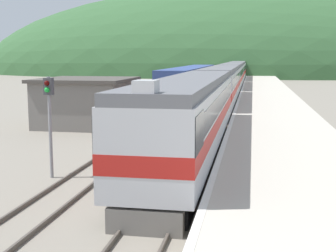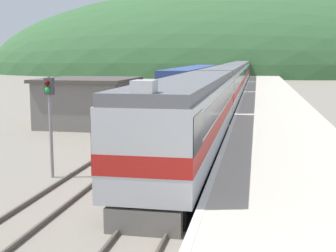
% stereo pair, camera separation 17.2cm
% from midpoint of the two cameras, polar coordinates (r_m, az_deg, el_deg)
% --- Properties ---
extents(track_main, '(1.52, 180.00, 0.16)m').
position_cam_midpoint_polar(track_main, '(65.82, 7.54, 4.00)').
color(track_main, '#4C443D').
rests_on(track_main, ground).
extents(track_siding, '(1.52, 180.00, 0.16)m').
position_cam_midpoint_polar(track_siding, '(66.12, 4.14, 4.07)').
color(track_siding, '#4C443D').
rests_on(track_siding, ground).
extents(platform, '(6.32, 140.00, 0.90)m').
position_cam_midpoint_polar(platform, '(45.83, 12.25, 2.40)').
color(platform, '#BCB5A5').
rests_on(platform, ground).
extents(distant_hills, '(162.37, 73.07, 50.54)m').
position_cam_midpoint_polar(distant_hills, '(141.45, 9.03, 6.31)').
color(distant_hills, '#335B33').
rests_on(distant_hills, ground).
extents(station_shed, '(6.66, 6.97, 3.55)m').
position_cam_midpoint_polar(station_shed, '(35.50, -10.03, 2.93)').
color(station_shed, slate).
rests_on(station_shed, ground).
extents(express_train_lead_car, '(2.97, 21.73, 4.49)m').
position_cam_midpoint_polar(express_train_lead_car, '(23.52, 2.65, 1.40)').
color(express_train_lead_car, black).
rests_on(express_train_lead_car, ground).
extents(carriage_second, '(2.96, 21.79, 4.13)m').
position_cam_midpoint_polar(carriage_second, '(46.20, 6.42, 4.83)').
color(carriage_second, black).
rests_on(carriage_second, ground).
extents(carriage_third, '(2.96, 21.79, 4.13)m').
position_cam_midpoint_polar(carriage_third, '(68.81, 7.70, 6.00)').
color(carriage_third, black).
rests_on(carriage_third, ground).
extents(carriage_fourth, '(2.96, 21.79, 4.13)m').
position_cam_midpoint_polar(carriage_fourth, '(91.45, 8.35, 6.58)').
color(carriage_fourth, black).
rests_on(carriage_fourth, ground).
extents(carriage_fifth, '(2.96, 21.79, 4.13)m').
position_cam_midpoint_polar(carriage_fifth, '(114.11, 8.75, 6.94)').
color(carriage_fifth, black).
rests_on(carriage_fifth, ground).
extents(siding_train, '(2.90, 29.26, 3.96)m').
position_cam_midpoint_polar(siding_train, '(53.96, 2.78, 5.18)').
color(siding_train, black).
rests_on(siding_train, ground).
extents(signal_post_siding, '(0.36, 0.42, 4.32)m').
position_cam_midpoint_polar(signal_post_siding, '(20.27, -14.52, 2.34)').
color(signal_post_siding, gray).
rests_on(signal_post_siding, ground).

